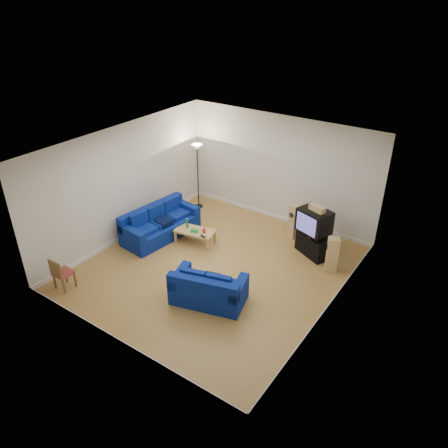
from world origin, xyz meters
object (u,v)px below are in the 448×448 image
Objects in this scene: tv_stand at (314,244)px; television at (314,221)px; sofa_loveseat at (208,291)px; sofa_three_seat at (159,226)px; coffee_table at (195,232)px.

television is at bearing -118.39° from tv_stand.
television is (-0.06, -0.04, 0.70)m from tv_stand.
television reaches higher than tv_stand.
television is at bearing 55.81° from sofa_loveseat.
tv_stand is (4.02, 1.61, -0.03)m from sofa_three_seat.
coffee_table is (1.08, 0.26, 0.02)m from sofa_three_seat.
sofa_three_seat reaches higher than coffee_table.
television is at bearing 118.14° from sofa_three_seat.
coffee_table is at bearing 118.82° from sofa_loveseat.
sofa_three_seat is 4.33m from tv_stand.
sofa_loveseat is 1.90× the size of tv_stand.
coffee_table is 1.23× the size of tv_stand.
television reaches higher than sofa_loveseat.
television is (1.07, 3.17, 0.69)m from sofa_loveseat.
coffee_table is at bearing 110.07° from sofa_three_seat.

